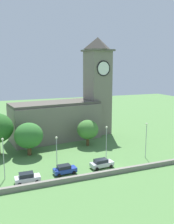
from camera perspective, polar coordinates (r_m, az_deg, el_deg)
name	(u,v)px	position (r m, az deg, el deg)	size (l,w,h in m)	color
ground_plane	(82,146)	(63.29, -1.13, -7.94)	(200.00, 200.00, 0.00)	#517F42
church	(69,109)	(70.15, -4.10, 0.73)	(30.35, 13.12, 28.50)	slate
quay_barrier	(115,171)	(47.90, 6.57, -13.58)	(41.60, 0.70, 0.89)	gray
car_white	(27,178)	(45.13, -13.72, -14.67)	(4.34, 2.21, 1.88)	silver
car_blue	(65,169)	(47.63, -5.21, -13.14)	(4.41, 2.33, 1.72)	#233D9E
car_silver	(102,163)	(50.22, 3.41, -11.81)	(4.76, 2.47, 1.77)	silver
streetlamp_west_end	(3,152)	(46.33, -18.89, -8.84)	(0.44, 0.44, 7.63)	#9EA0A5
streetlamp_west_mid	(57,148)	(48.12, -7.09, -8.23)	(0.44, 0.44, 6.79)	#9EA0A5
streetlamp_central	(106,139)	(51.30, 4.53, -6.26)	(0.44, 0.44, 7.93)	#9EA0A5
streetlamp_east_mid	(146,135)	(55.61, 13.62, -5.24)	(0.44, 0.44, 7.89)	#9EA0A5
tree_churchyard	(29,136)	(57.35, -13.40, -5.36)	(6.47, 6.47, 7.53)	brown
tree_riverside_west	(88,130)	(62.73, 0.17, -4.13)	(5.48, 5.48, 6.67)	brown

